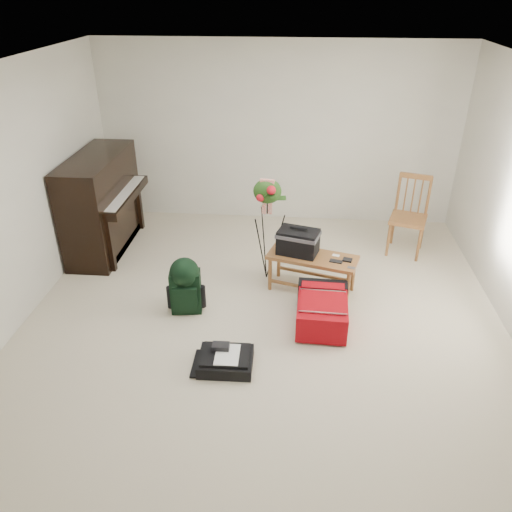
# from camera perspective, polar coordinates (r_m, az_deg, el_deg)

# --- Properties ---
(floor) EXTENTS (5.00, 5.50, 0.01)m
(floor) POSITION_cam_1_polar(r_m,az_deg,el_deg) (5.20, 0.71, -8.16)
(floor) COLOR beige
(floor) RESTS_ON ground
(ceiling) EXTENTS (5.00, 5.50, 0.01)m
(ceiling) POSITION_cam_1_polar(r_m,az_deg,el_deg) (4.19, 0.93, 20.19)
(ceiling) COLOR white
(ceiling) RESTS_ON wall_back
(wall_back) EXTENTS (5.00, 0.04, 2.50)m
(wall_back) POSITION_cam_1_polar(r_m,az_deg,el_deg) (7.14, 2.49, 13.68)
(wall_back) COLOR beige
(wall_back) RESTS_ON floor
(wall_left) EXTENTS (0.04, 5.50, 2.50)m
(wall_left) POSITION_cam_1_polar(r_m,az_deg,el_deg) (5.33, -27.18, 4.94)
(wall_left) COLOR beige
(wall_left) RESTS_ON floor
(piano) EXTENTS (0.71, 1.50, 1.25)m
(piano) POSITION_cam_1_polar(r_m,az_deg,el_deg) (6.74, -17.13, 5.57)
(piano) COLOR black
(piano) RESTS_ON floor
(bench) EXTENTS (1.06, 0.65, 0.76)m
(bench) POSITION_cam_1_polar(r_m,az_deg,el_deg) (5.55, 5.28, 0.95)
(bench) COLOR #9C5C33
(bench) RESTS_ON floor
(dining_chair) EXTENTS (0.55, 0.55, 1.01)m
(dining_chair) POSITION_cam_1_polar(r_m,az_deg,el_deg) (6.67, 16.97, 4.35)
(dining_chair) COLOR #9C5C33
(dining_chair) RESTS_ON floor
(red_suitcase) EXTENTS (0.53, 0.77, 0.32)m
(red_suitcase) POSITION_cam_1_polar(r_m,az_deg,el_deg) (5.24, 7.53, -5.79)
(red_suitcase) COLOR #A80708
(red_suitcase) RESTS_ON floor
(black_duffel) EXTENTS (0.50, 0.41, 0.21)m
(black_duffel) POSITION_cam_1_polar(r_m,az_deg,el_deg) (4.70, -3.50, -11.77)
(black_duffel) COLOR black
(black_duffel) RESTS_ON floor
(green_backpack) EXTENTS (0.34, 0.31, 0.63)m
(green_backpack) POSITION_cam_1_polar(r_m,az_deg,el_deg) (5.31, -8.10, -3.08)
(green_backpack) COLOR black
(green_backpack) RESTS_ON floor
(flower_stand) EXTENTS (0.45, 0.45, 1.29)m
(flower_stand) POSITION_cam_1_polar(r_m,az_deg,el_deg) (5.72, 1.26, 2.94)
(flower_stand) COLOR black
(flower_stand) RESTS_ON floor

